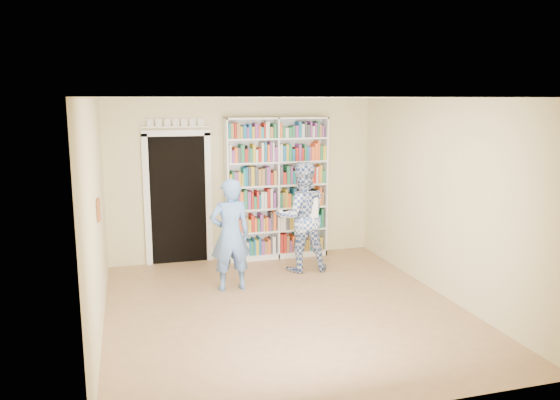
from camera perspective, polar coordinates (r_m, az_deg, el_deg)
name	(u,v)px	position (r m, az deg, el deg)	size (l,w,h in m)	color
floor	(285,309)	(7.22, 0.49, -11.33)	(5.00, 5.00, 0.00)	#956B48
ceiling	(285,98)	(6.70, 0.53, 10.63)	(5.00, 5.00, 0.00)	white
wall_back	(243,179)	(9.23, -3.85, 2.16)	(4.50, 4.50, 0.00)	beige
wall_left	(96,218)	(6.58, -18.66, -1.76)	(5.00, 5.00, 0.00)	beige
wall_right	(443,198)	(7.76, 16.67, 0.15)	(5.00, 5.00, 0.00)	beige
bookshelf	(277,188)	(9.22, -0.36, 1.28)	(1.74, 0.33, 2.39)	white
doorway	(178,193)	(9.07, -10.62, 0.77)	(1.10, 0.08, 2.43)	black
wall_art	(99,210)	(6.77, -18.44, -0.99)	(0.03, 0.25, 0.25)	maroon
man_blue	(230,235)	(7.73, -5.22, -3.64)	(0.58, 0.38, 1.60)	#5C85CE
man_plaid	(302,217)	(8.56, 2.27, -1.77)	(0.84, 0.66, 1.74)	#304D93
paper_sheet	(311,208)	(8.32, 3.26, -0.83)	(0.22, 0.01, 0.31)	white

